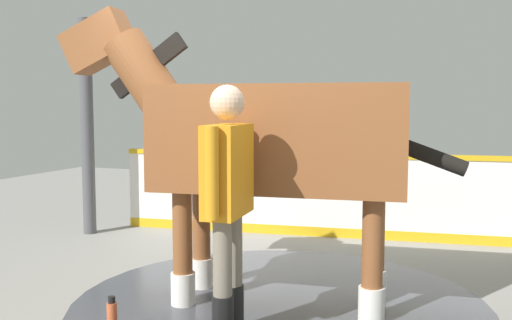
# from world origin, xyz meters

# --- Properties ---
(ground_plane) EXTENTS (16.00, 16.00, 0.02)m
(ground_plane) POSITION_xyz_m (0.00, 0.00, -0.01)
(ground_plane) COLOR gray
(wet_patch) EXTENTS (3.44, 3.44, 0.00)m
(wet_patch) POSITION_xyz_m (-0.07, -0.26, 0.00)
(wet_patch) COLOR #42444C
(wet_patch) RESTS_ON ground
(barrier_wall) EXTENTS (0.70, 5.10, 1.05)m
(barrier_wall) POSITION_xyz_m (2.41, 0.03, 0.49)
(barrier_wall) COLOR white
(barrier_wall) RESTS_ON ground
(roof_post_near) EXTENTS (0.16, 0.16, 2.71)m
(roof_post_near) POSITION_xyz_m (1.53, 2.83, 1.36)
(roof_post_near) COLOR #4C4C51
(roof_post_near) RESTS_ON ground
(horse) EXTENTS (1.08, 3.37, 2.46)m
(horse) POSITION_xyz_m (-0.08, -0.14, 1.35)
(horse) COLOR brown
(horse) RESTS_ON ground
(handler) EXTENTS (0.70, 0.26, 1.77)m
(handler) POSITION_xyz_m (-0.90, -0.17, 1.04)
(handler) COLOR black
(handler) RESTS_ON ground
(bottle_spray) EXTENTS (0.07, 0.07, 0.26)m
(bottle_spray) POSITION_xyz_m (-1.08, 0.67, 0.12)
(bottle_spray) COLOR #CC5933
(bottle_spray) RESTS_ON ground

